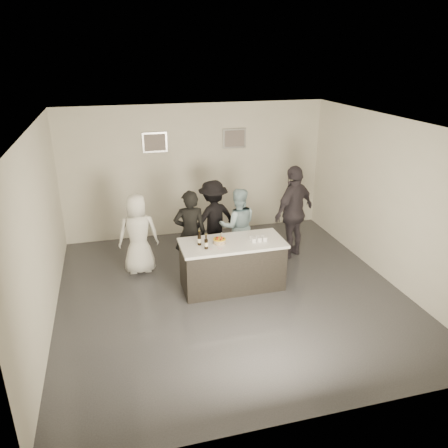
# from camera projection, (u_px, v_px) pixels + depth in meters

# --- Properties ---
(floor) EXTENTS (6.00, 6.00, 0.00)m
(floor) POSITION_uv_depth(u_px,v_px,m) (231.00, 293.00, 7.84)
(floor) COLOR #3D3D42
(floor) RESTS_ON ground
(ceiling) EXTENTS (6.00, 6.00, 0.00)m
(ceiling) POSITION_uv_depth(u_px,v_px,m) (232.00, 124.00, 6.72)
(ceiling) COLOR white
(wall_back) EXTENTS (6.00, 0.04, 3.00)m
(wall_back) POSITION_uv_depth(u_px,v_px,m) (196.00, 171.00, 9.97)
(wall_back) COLOR white
(wall_back) RESTS_ON ground
(wall_front) EXTENTS (6.00, 0.04, 3.00)m
(wall_front) POSITION_uv_depth(u_px,v_px,m) (309.00, 312.00, 4.59)
(wall_front) COLOR white
(wall_front) RESTS_ON ground
(wall_left) EXTENTS (0.04, 6.00, 3.00)m
(wall_left) POSITION_uv_depth(u_px,v_px,m) (40.00, 233.00, 6.57)
(wall_left) COLOR white
(wall_left) RESTS_ON ground
(wall_right) EXTENTS (0.04, 6.00, 3.00)m
(wall_right) POSITION_uv_depth(u_px,v_px,m) (389.00, 200.00, 8.00)
(wall_right) COLOR white
(wall_right) RESTS_ON ground
(picture_left) EXTENTS (0.54, 0.04, 0.44)m
(picture_left) POSITION_uv_depth(u_px,v_px,m) (155.00, 142.00, 9.47)
(picture_left) COLOR #B2B2B7
(picture_left) RESTS_ON wall_back
(picture_right) EXTENTS (0.54, 0.04, 0.44)m
(picture_right) POSITION_uv_depth(u_px,v_px,m) (234.00, 138.00, 9.90)
(picture_right) COLOR #B2B2B7
(picture_right) RESTS_ON wall_back
(bar_counter) EXTENTS (1.86, 0.86, 0.90)m
(bar_counter) POSITION_uv_depth(u_px,v_px,m) (232.00, 264.00, 7.91)
(bar_counter) COLOR white
(bar_counter) RESTS_ON ground
(cake) EXTENTS (0.22, 0.22, 0.07)m
(cake) POSITION_uv_depth(u_px,v_px,m) (219.00, 241.00, 7.67)
(cake) COLOR yellow
(cake) RESTS_ON bar_counter
(beer_bottle_a) EXTENTS (0.07, 0.07, 0.26)m
(beer_bottle_a) POSITION_uv_depth(u_px,v_px,m) (199.00, 238.00, 7.57)
(beer_bottle_a) COLOR black
(beer_bottle_a) RESTS_ON bar_counter
(beer_bottle_b) EXTENTS (0.07, 0.07, 0.26)m
(beer_bottle_b) POSITION_uv_depth(u_px,v_px,m) (206.00, 242.00, 7.43)
(beer_bottle_b) COLOR black
(beer_bottle_b) RESTS_ON bar_counter
(tumbler_cluster) EXTENTS (0.30, 0.19, 0.08)m
(tumbler_cluster) POSITION_uv_depth(u_px,v_px,m) (258.00, 238.00, 7.79)
(tumbler_cluster) COLOR orange
(tumbler_cluster) RESTS_ON bar_counter
(candles) EXTENTS (0.24, 0.08, 0.01)m
(candles) POSITION_uv_depth(u_px,v_px,m) (216.00, 250.00, 7.43)
(candles) COLOR pink
(candles) RESTS_ON bar_counter
(person_main_black) EXTENTS (0.65, 0.46, 1.69)m
(person_main_black) POSITION_uv_depth(u_px,v_px,m) (190.00, 233.00, 8.25)
(person_main_black) COLOR black
(person_main_black) RESTS_ON ground
(person_main_blue) EXTENTS (0.83, 0.69, 1.56)m
(person_main_blue) POSITION_uv_depth(u_px,v_px,m) (238.00, 226.00, 8.76)
(person_main_blue) COLOR #9EC0CE
(person_main_blue) RESTS_ON ground
(person_guest_left) EXTENTS (0.79, 0.53, 1.59)m
(person_guest_left) POSITION_uv_depth(u_px,v_px,m) (138.00, 234.00, 8.34)
(person_guest_left) COLOR white
(person_guest_left) RESTS_ON ground
(person_guest_right) EXTENTS (1.23, 0.98, 1.95)m
(person_guest_right) POSITION_uv_depth(u_px,v_px,m) (294.00, 212.00, 8.96)
(person_guest_right) COLOR #352F37
(person_guest_right) RESTS_ON ground
(person_guest_back) EXTENTS (1.19, 0.91, 1.63)m
(person_guest_back) POSITION_uv_depth(u_px,v_px,m) (213.00, 219.00, 9.02)
(person_guest_back) COLOR black
(person_guest_back) RESTS_ON ground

